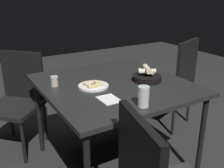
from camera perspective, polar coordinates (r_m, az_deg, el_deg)
name	(u,v)px	position (r m, az deg, el deg)	size (l,w,h in m)	color
ground	(114,163)	(2.38, 0.35, -16.74)	(8.00, 8.00, 0.00)	#2A2A2A
dining_table	(114,90)	(2.04, 0.39, -1.23)	(1.12, 1.07, 0.74)	black
pizza_plate	(93,86)	(1.94, -4.09, -0.33)	(0.23, 0.23, 0.04)	white
bread_basket	(147,76)	(2.07, 7.59, 1.64)	(0.22, 0.22, 0.12)	black
beer_glass	(143,98)	(1.62, 6.87, -2.97)	(0.07, 0.07, 0.13)	silver
pepper_shaker	(54,82)	(1.99, -12.43, 0.47)	(0.06, 0.06, 0.08)	#BFB299
napkin	(109,99)	(1.72, -0.67, -3.34)	(0.16, 0.12, 0.00)	white
chair_near	(18,95)	(2.55, -19.84, -2.33)	(0.62, 0.62, 0.89)	black
chair_spare	(175,79)	(2.81, 13.62, 0.99)	(0.57, 0.57, 0.95)	black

